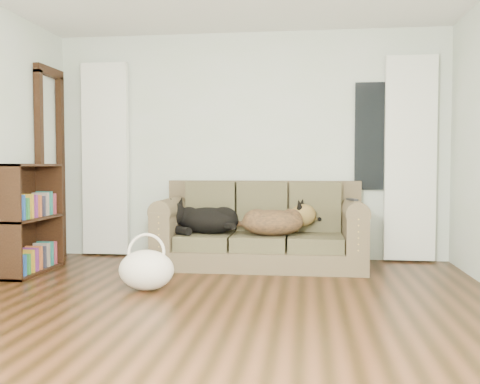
# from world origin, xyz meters

# --- Properties ---
(floor) EXTENTS (5.00, 5.00, 0.00)m
(floor) POSITION_xyz_m (0.00, 0.00, 0.00)
(floor) COLOR black
(floor) RESTS_ON ground
(wall_back) EXTENTS (4.50, 0.04, 2.60)m
(wall_back) POSITION_xyz_m (0.00, 2.50, 1.30)
(wall_back) COLOR silver
(wall_back) RESTS_ON ground
(curtain_left) EXTENTS (0.55, 0.08, 2.25)m
(curtain_left) POSITION_xyz_m (-1.70, 2.42, 1.15)
(curtain_left) COLOR white
(curtain_left) RESTS_ON ground
(curtain_right) EXTENTS (0.55, 0.08, 2.25)m
(curtain_right) POSITION_xyz_m (1.80, 2.42, 1.15)
(curtain_right) COLOR white
(curtain_right) RESTS_ON ground
(window_pane) EXTENTS (0.50, 0.03, 1.20)m
(window_pane) POSITION_xyz_m (1.45, 2.47, 1.40)
(window_pane) COLOR black
(window_pane) RESTS_ON wall_back
(door_casing) EXTENTS (0.07, 0.60, 2.10)m
(door_casing) POSITION_xyz_m (-2.20, 2.05, 1.05)
(door_casing) COLOR black
(door_casing) RESTS_ON ground
(sofa) EXTENTS (2.18, 0.94, 0.89)m
(sofa) POSITION_xyz_m (0.18, 1.98, 0.45)
(sofa) COLOR brown
(sofa) RESTS_ON floor
(dog_black_lab) EXTENTS (0.78, 0.63, 0.29)m
(dog_black_lab) POSITION_xyz_m (-0.42, 1.94, 0.48)
(dog_black_lab) COLOR black
(dog_black_lab) RESTS_ON sofa
(dog_shepherd) EXTENTS (0.73, 0.55, 0.30)m
(dog_shepherd) POSITION_xyz_m (0.35, 1.87, 0.49)
(dog_shepherd) COLOR black
(dog_shepherd) RESTS_ON sofa
(tv_remote) EXTENTS (0.12, 0.20, 0.02)m
(tv_remote) POSITION_xyz_m (1.12, 1.80, 0.73)
(tv_remote) COLOR black
(tv_remote) RESTS_ON sofa
(tote_bag) EXTENTS (0.57, 0.50, 0.35)m
(tote_bag) POSITION_xyz_m (-0.70, 0.75, 0.16)
(tote_bag) COLOR silver
(tote_bag) RESTS_ON floor
(bookshelf) EXTENTS (0.40, 0.90, 1.09)m
(bookshelf) POSITION_xyz_m (-2.09, 1.34, 0.50)
(bookshelf) COLOR black
(bookshelf) RESTS_ON floor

